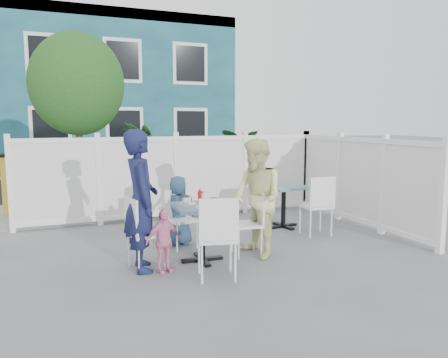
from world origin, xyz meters
name	(u,v)px	position (x,y,z in m)	size (l,w,h in m)	color
ground	(215,253)	(0.00, 0.00, 0.00)	(80.00, 80.00, 0.00)	slate
near_sidewalk	(156,206)	(0.00, 3.80, 0.01)	(24.00, 2.60, 0.01)	gray
street	(128,184)	(0.00, 7.50, 0.00)	(24.00, 5.00, 0.01)	black
far_sidewalk	(114,172)	(0.00, 10.60, 0.01)	(24.00, 1.60, 0.01)	gray
building	(89,94)	(-0.50, 14.00, 3.00)	(11.00, 6.00, 6.00)	#184354
fence_back	(176,179)	(0.10, 2.40, 0.78)	(5.86, 0.08, 1.60)	white
fence_right	(360,183)	(3.00, 0.60, 0.78)	(0.08, 3.66, 1.60)	white
tree	(77,84)	(-1.60, 3.30, 2.59)	(1.80, 1.62, 3.59)	#382316
utility_cabinet	(21,185)	(-2.73, 4.00, 0.59)	(0.64, 0.45, 1.18)	gold
potted_shrub_a	(146,168)	(-0.35, 3.10, 0.93)	(1.04, 1.04, 1.86)	#143E13
potted_shrub_b	(223,169)	(1.31, 3.00, 0.86)	(1.54, 1.34, 1.71)	#143E13
main_table	(202,218)	(-0.29, -0.25, 0.60)	(0.77, 0.77, 0.77)	#42717E
spare_table	(284,195)	(1.68, 1.01, 0.58)	(0.81, 0.81, 0.75)	#42717E
chair_left	(140,228)	(-1.12, -0.28, 0.55)	(0.48, 0.49, 0.94)	white
chair_right	(252,218)	(0.47, -0.23, 0.52)	(0.44, 0.46, 0.90)	white
chair_back	(179,214)	(-0.38, 0.53, 0.50)	(0.46, 0.45, 0.86)	white
chair_near	(218,232)	(-0.35, -1.01, 0.59)	(0.55, 0.54, 1.02)	white
chair_spare	(319,201)	(1.92, 0.28, 0.58)	(0.49, 0.47, 1.00)	white
man	(141,201)	(-1.11, -0.29, 0.90)	(0.65, 0.43, 1.80)	#151B41
woman	(257,198)	(0.49, -0.33, 0.83)	(0.81, 0.63, 1.66)	#E1E659
boy	(178,210)	(-0.36, 0.64, 0.53)	(0.52, 0.34, 1.07)	navy
toddler	(163,241)	(-0.88, -0.50, 0.41)	(0.48, 0.20, 0.81)	pink
plate_main	(206,207)	(-0.29, -0.43, 0.78)	(0.26, 0.26, 0.02)	white
plate_side	(188,204)	(-0.45, -0.15, 0.78)	(0.23, 0.23, 0.02)	white
salad_bowl	(214,202)	(-0.11, -0.25, 0.81)	(0.25, 0.25, 0.06)	white
coffee_cup_a	(185,202)	(-0.52, -0.28, 0.84)	(0.08, 0.08, 0.13)	beige
coffee_cup_b	(201,197)	(-0.22, -0.01, 0.84)	(0.09, 0.09, 0.13)	beige
ketchup_bottle	(200,198)	(-0.28, -0.17, 0.86)	(0.05, 0.05, 0.17)	#AA0E0B
salt_shaker	(190,200)	(-0.38, -0.03, 0.81)	(0.03, 0.03, 0.08)	white
pepper_shaker	(191,200)	(-0.36, 0.01, 0.81)	(0.03, 0.03, 0.07)	black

